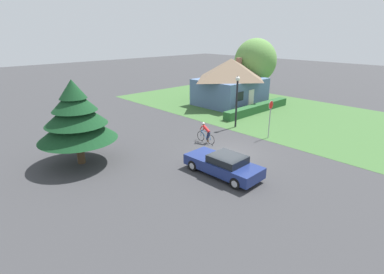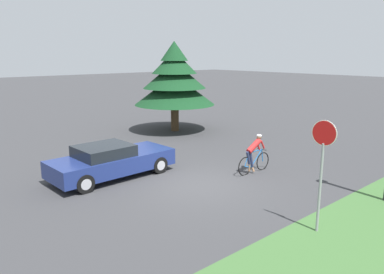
{
  "view_description": "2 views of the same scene",
  "coord_description": "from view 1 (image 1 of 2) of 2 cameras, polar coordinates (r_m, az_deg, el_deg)",
  "views": [
    {
      "loc": [
        -14.67,
        -11.9,
        7.75
      ],
      "look_at": [
        -1.61,
        1.91,
        1.06
      ],
      "focal_mm": 28.0,
      "sensor_mm": 36.0,
      "label": 1
    },
    {
      "loc": [
        9.21,
        -8.38,
        4.49
      ],
      "look_at": [
        -1.41,
        0.96,
        1.34
      ],
      "focal_mm": 35.0,
      "sensor_mm": 36.0,
      "label": 2
    }
  ],
  "objects": [
    {
      "name": "sedan_left_lane",
      "position": [
        17.15,
        6.02,
        -5.29
      ],
      "size": [
        1.99,
        4.63,
        1.26
      ],
      "rotation": [
        0.0,
        0.0,
        1.6
      ],
      "color": "navy",
      "rests_on": "ground"
    },
    {
      "name": "grass_verge_right",
      "position": [
        32.0,
        15.36,
        4.68
      ],
      "size": [
        16.0,
        36.0,
        0.01
      ],
      "primitive_type": "cube",
      "color": "#3D6633",
      "rests_on": "ground"
    },
    {
      "name": "stop_sign",
      "position": [
        23.37,
        14.69,
        4.54
      ],
      "size": [
        0.64,
        0.07,
        2.92
      ],
      "rotation": [
        0.0,
        0.0,
        3.21
      ],
      "color": "gray",
      "rests_on": "ground"
    },
    {
      "name": "cyclist",
      "position": [
        22.03,
        2.66,
        0.75
      ],
      "size": [
        0.44,
        1.78,
        1.5
      ],
      "rotation": [
        0.0,
        0.0,
        1.56
      ],
      "color": "black",
      "rests_on": "ground"
    },
    {
      "name": "hedge_row",
      "position": [
        31.34,
        12.35,
        5.37
      ],
      "size": [
        9.65,
        0.9,
        0.8
      ],
      "primitive_type": "cube",
      "color": "#285B2D",
      "rests_on": "ground"
    },
    {
      "name": "street_lamp",
      "position": [
        25.4,
        8.55,
        7.92
      ],
      "size": [
        0.37,
        0.37,
        4.4
      ],
      "color": "black",
      "rests_on": "ground"
    },
    {
      "name": "deciduous_tree_right",
      "position": [
        38.11,
        11.98,
        13.99
      ],
      "size": [
        5.03,
        5.03,
        7.08
      ],
      "color": "#4C3823",
      "rests_on": "ground"
    },
    {
      "name": "cottage_house",
      "position": [
        34.1,
        7.33,
        10.57
      ],
      "size": [
        7.67,
        6.28,
        5.03
      ],
      "rotation": [
        0.0,
        0.0,
        0.01
      ],
      "color": "slate",
      "rests_on": "ground"
    },
    {
      "name": "conifer_tall_near",
      "position": [
        19.11,
        -21.26,
        3.57
      ],
      "size": [
        4.68,
        4.68,
        5.21
      ],
      "color": "#4C3823",
      "rests_on": "ground"
    },
    {
      "name": "ground_plane",
      "position": [
        20.42,
        7.0,
        -3.07
      ],
      "size": [
        140.0,
        140.0,
        0.0
      ],
      "primitive_type": "plane",
      "color": "#38383A"
    }
  ]
}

